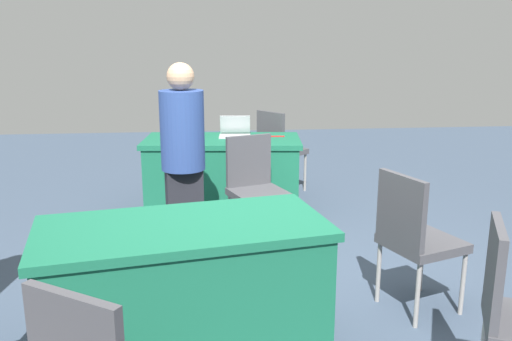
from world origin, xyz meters
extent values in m
plane|color=#3D4C60|center=(0.00, 0.00, 0.00)|extent=(14.40, 14.40, 0.00)
cube|color=#196647|center=(0.26, -2.13, 0.75)|extent=(1.64, 0.91, 0.05)
cube|color=#196647|center=(0.26, -2.13, 0.36)|extent=(1.57, 0.87, 0.73)
cube|color=#196647|center=(0.58, 0.43, 0.75)|extent=(1.69, 1.04, 0.05)
cube|color=#196647|center=(0.58, 0.43, 0.36)|extent=(1.62, 1.00, 0.73)
cylinder|color=#9E9993|center=(-1.07, -0.18, 0.22)|extent=(0.03, 0.03, 0.43)
cylinder|color=#9E9993|center=(-1.20, 0.18, 0.22)|extent=(0.03, 0.03, 0.43)
cylinder|color=#9E9993|center=(-0.72, -0.05, 0.22)|extent=(0.03, 0.03, 0.43)
cylinder|color=#9E9993|center=(-0.84, 0.31, 0.22)|extent=(0.03, 0.03, 0.43)
cube|color=#47474C|center=(-0.96, 0.07, 0.46)|extent=(0.56, 0.56, 0.06)
cube|color=#47474C|center=(-0.77, 0.14, 0.72)|extent=(0.18, 0.41, 0.45)
cube|color=#47474C|center=(-0.88, 1.05, 0.72)|extent=(0.21, 0.40, 0.45)
cylinder|color=#9E9993|center=(-0.51, -3.13, 0.23)|extent=(0.03, 0.03, 0.45)
cylinder|color=#9E9993|center=(-0.74, -2.82, 0.23)|extent=(0.03, 0.03, 0.45)
cylinder|color=#9E9993|center=(-0.20, -2.90, 0.23)|extent=(0.03, 0.03, 0.45)
cylinder|color=#9E9993|center=(-0.43, -2.59, 0.23)|extent=(0.03, 0.03, 0.45)
cube|color=#47474C|center=(-0.47, -2.86, 0.48)|extent=(0.62, 0.62, 0.06)
cube|color=#47474C|center=(-0.31, -2.74, 0.74)|extent=(0.28, 0.36, 0.45)
cylinder|color=#9E9993|center=(-0.25, -1.04, 0.22)|extent=(0.03, 0.03, 0.44)
cylinder|color=#9E9993|center=(0.11, -0.91, 0.22)|extent=(0.03, 0.03, 0.44)
cylinder|color=#9E9993|center=(-0.12, -1.40, 0.22)|extent=(0.03, 0.03, 0.44)
cylinder|color=#9E9993|center=(0.23, -1.27, 0.22)|extent=(0.03, 0.03, 0.44)
cube|color=#47474C|center=(-0.01, -1.16, 0.47)|extent=(0.56, 0.56, 0.06)
cube|color=#47474C|center=(0.06, -1.34, 0.72)|extent=(0.41, 0.18, 0.45)
cube|color=#26262D|center=(0.61, -0.88, 0.39)|extent=(0.31, 0.23, 0.77)
cylinder|color=#2D478C|center=(0.61, -0.88, 1.08)|extent=(0.40, 0.40, 0.61)
sphere|color=tan|center=(0.61, -0.88, 1.49)|extent=(0.21, 0.21, 0.21)
cube|color=silver|center=(0.13, -2.21, 0.79)|extent=(0.34, 0.25, 0.02)
cube|color=#B7B7BC|center=(0.12, -2.35, 0.89)|extent=(0.32, 0.10, 0.19)
sphere|color=#3F5999|center=(0.68, -2.14, 0.84)|extent=(0.13, 0.13, 0.13)
cube|color=red|center=(-0.29, -2.18, 0.78)|extent=(0.18, 0.05, 0.01)
camera|label=1|loc=(0.45, 3.23, 1.76)|focal=37.61mm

